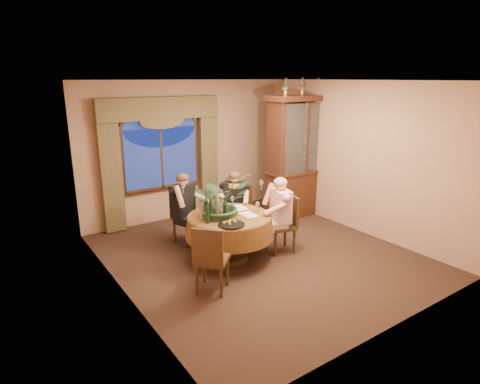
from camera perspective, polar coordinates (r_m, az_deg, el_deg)
floor at (r=6.76m, az=2.69°, el=-8.88°), size 5.00×5.00×0.00m
wall_back at (r=8.39m, az=-7.56°, el=5.96°), size 4.50×0.00×4.50m
wall_right at (r=7.84m, az=16.12°, el=4.77°), size 0.00×5.00×5.00m
ceiling at (r=6.14m, az=3.04°, el=15.57°), size 5.00×5.00×0.00m
window at (r=8.10m, az=-11.10°, el=4.71°), size 1.62×0.10×1.32m
arched_transom at (r=7.99m, az=-11.40°, el=10.21°), size 1.60×0.06×0.44m
drapery_left at (r=7.74m, az=-17.90°, el=2.80°), size 0.38×0.14×2.32m
drapery_right at (r=8.53m, az=-4.55°, el=4.70°), size 0.38×0.14×2.32m
swag_valance at (r=7.90m, az=-11.24°, el=11.61°), size 2.45×0.16×0.42m
dining_table at (r=6.46m, az=-1.47°, el=-6.47°), size 1.71×1.71×0.75m
china_cabinet at (r=8.49m, az=8.44°, el=4.99°), size 1.54×0.60×2.50m
oil_lamp_left at (r=8.05m, az=6.50°, el=14.64°), size 0.11×0.11×0.34m
oil_lamp_center at (r=8.34m, az=8.85°, el=14.60°), size 0.11×0.11×0.34m
oil_lamp_right at (r=8.64m, az=11.04°, el=14.54°), size 0.11×0.11×0.34m
chair_right at (r=6.74m, az=5.83°, el=-4.63°), size 0.51×0.51×0.96m
chair_back_right at (r=7.25m, az=-0.08°, el=-3.03°), size 0.59×0.59×0.96m
chair_back at (r=7.12m, az=-7.48°, el=-3.52°), size 0.51×0.51×0.96m
chair_front_left at (r=5.53m, az=-4.00°, el=-9.32°), size 0.59×0.59×0.96m
person_pink at (r=6.65m, az=5.80°, el=-3.35°), size 0.54×0.57×1.30m
person_back at (r=6.94m, az=-8.11°, el=-2.56°), size 0.59×0.57×1.31m
person_scarf at (r=7.24m, az=-0.75°, el=-1.83°), size 0.61×0.60×1.25m
stoneware_vase at (r=6.37m, az=-2.99°, el=-1.75°), size 0.17×0.17×0.31m
centerpiece_plant at (r=6.16m, az=-2.88°, el=1.84°), size 0.89×0.99×0.78m
olive_bowl at (r=6.31m, az=-0.97°, el=-3.15°), size 0.15×0.15×0.05m
cheese_platter at (r=5.90m, az=-1.23°, el=-4.66°), size 0.39×0.39×0.02m
wine_bottle_0 at (r=6.25m, az=-4.84°, el=-2.02°), size 0.07×0.07×0.33m
wine_bottle_1 at (r=6.14m, az=-2.13°, el=-2.32°), size 0.07×0.07×0.33m
wine_bottle_2 at (r=6.21m, az=-3.20°, el=-2.12°), size 0.07×0.07×0.33m
wine_bottle_3 at (r=5.97m, az=-4.63°, el=-2.91°), size 0.07×0.07×0.33m
wine_bottle_4 at (r=6.15m, az=-5.47°, el=-2.34°), size 0.07×0.07×0.33m
wine_bottle_5 at (r=6.05m, az=-4.23°, el=-2.63°), size 0.07×0.07×0.33m
tasting_paper_0 at (r=6.34m, az=1.21°, el=-3.23°), size 0.22×0.31×0.00m
tasting_paper_1 at (r=6.67m, az=-0.15°, el=-2.25°), size 0.23×0.31×0.00m
wine_glass_person_pink at (r=6.44m, az=2.49°, el=-2.14°), size 0.07×0.07×0.18m
wine_glass_person_back at (r=6.57m, az=-4.84°, el=-1.82°), size 0.07×0.07×0.18m
wine_glass_person_scarf at (r=6.74m, az=-1.10°, el=-1.29°), size 0.07×0.07×0.18m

